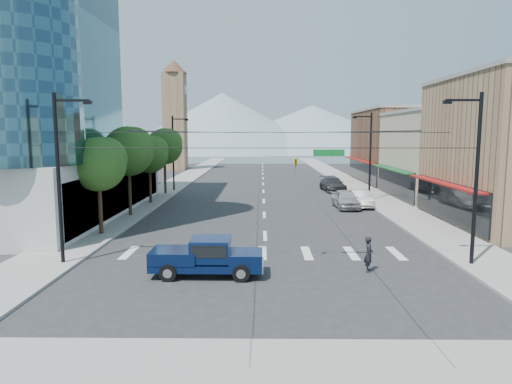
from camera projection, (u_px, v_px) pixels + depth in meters
The scene contains 21 objects.
ground at pixel (266, 260), 25.11m from camera, with size 160.00×160.00×0.00m, color #28282B.
sidewalk_left at pixel (179, 182), 64.91m from camera, with size 4.00×120.00×0.15m, color gray.
sidewalk_right at pixel (348, 182), 64.63m from camera, with size 4.00×120.00×0.15m, color gray.
sidewalk_cross at pixel (270, 372), 13.20m from camera, with size 28.00×4.00×0.15m, color gray.
shop_mid at pixel (453, 157), 48.10m from camera, with size 12.00×14.00×9.00m, color tan.
shop_far at pixel (406, 147), 63.91m from camera, with size 12.00×18.00×10.00m, color brown.
clock_tower at pixel (175, 113), 85.42m from camera, with size 4.80×4.80×20.40m.
mountain_left at pixel (223, 122), 172.62m from camera, with size 80.00×80.00×22.00m, color gray.
mountain_right at pixel (312, 128), 182.39m from camera, with size 90.00×90.00×18.00m, color gray.
tree_near at pixel (101, 162), 30.65m from camera, with size 3.65×3.64×6.71m.
tree_midnear at pixel (130, 150), 37.51m from camera, with size 4.09×4.09×7.52m.
tree_midfar at pixel (151, 153), 44.53m from camera, with size 3.65×3.64×6.71m.
tree_far at pixel (166, 145), 51.39m from camera, with size 4.09×4.09×7.52m.
signal_rig at pixel (270, 178), 23.52m from camera, with size 21.80×0.20×9.00m.
lamp_pole_nw at pixel (174, 150), 54.35m from camera, with size 2.00×0.25×9.00m.
lamp_pole_ne at pixel (369, 153), 46.17m from camera, with size 2.00×0.25×9.00m.
pickup_truck at pixel (206, 256), 22.30m from camera, with size 5.57×2.22×1.88m.
pedestrian at pixel (369, 254), 22.95m from camera, with size 0.66×0.43×1.81m, color black.
parked_car_near at pixel (346, 199), 42.41m from camera, with size 2.02×5.03×1.71m, color #B2B2B7.
parked_car_mid at pixel (360, 199), 43.24m from camera, with size 1.67×4.78×1.57m, color silver.
parked_car_far at pixel (333, 184), 54.95m from camera, with size 2.35×5.77×1.67m, color #2E2E30.
Camera 1 is at (-0.26, -24.43, 6.96)m, focal length 32.00 mm.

